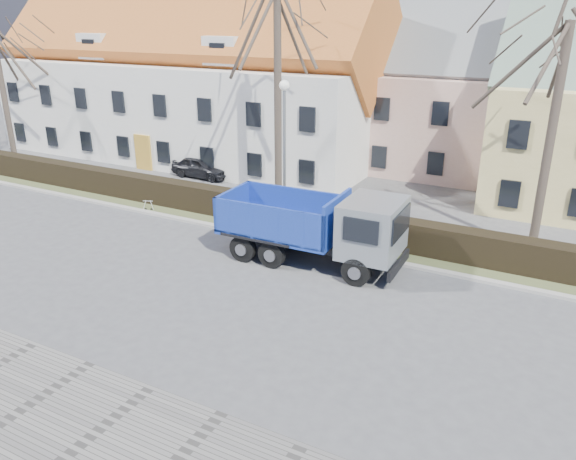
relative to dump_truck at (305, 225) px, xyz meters
The scene contains 14 objects.
ground 4.12m from the dump_truck, 123.09° to the right, with size 120.00×120.00×0.00m, color #49494C.
sidewalk_near 11.99m from the dump_truck, 100.14° to the right, with size 80.00×5.00×0.08m, color slate.
curb_far 2.90m from the dump_truck, 146.58° to the left, with size 80.00×0.30×0.12m, color #9B9791.
grass_strip 3.93m from the dump_truck, 125.09° to the left, with size 80.00×3.00×0.10m, color #48512D.
hedge 3.59m from the dump_truck, 126.98° to the left, with size 60.00×0.90×1.30m, color black.
building_white 20.05m from the dump_truck, 139.74° to the left, with size 26.80×10.80×9.50m, color silver, non-canonical shape.
building_pink 17.07m from the dump_truck, 83.53° to the left, with size 10.80×8.80×8.00m, color tan, non-canonical shape.
tree_0 24.91m from the dump_truck, 167.63° to the left, with size 7.20×7.20×9.90m, color #3C3229, non-canonical shape.
tree_1 8.24m from the dump_truck, 127.79° to the left, with size 9.20×9.20×12.65m, color #3C3229, non-canonical shape.
tree_2 10.31m from the dump_truck, 33.76° to the left, with size 8.00×8.00×11.00m, color #3C3229, non-canonical shape.
dump_truck is the anchor object (origin of this frame).
streetlight 5.11m from the dump_truck, 127.84° to the left, with size 0.51×0.51×6.58m, color gray, non-canonical shape.
cart_frame 9.87m from the dump_truck, behind, with size 0.69×0.40×0.63m, color silver, non-canonical shape.
parked_car_a 13.49m from the dump_truck, 143.69° to the left, with size 1.51×3.76×1.28m, color black.
Camera 1 is at (11.13, -15.14, 9.24)m, focal length 35.00 mm.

